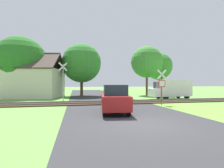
# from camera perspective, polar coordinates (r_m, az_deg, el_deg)

# --- Properties ---
(ground_plane) EXTENTS (160.00, 160.00, 0.00)m
(ground_plane) POSITION_cam_1_polar(r_m,az_deg,el_deg) (8.42, 10.39, -12.63)
(ground_plane) COLOR #5B933D
(road_asphalt) EXTENTS (7.52, 80.00, 0.01)m
(road_asphalt) POSITION_cam_1_polar(r_m,az_deg,el_deg) (10.26, 6.04, -10.28)
(road_asphalt) COLOR #2D2D30
(road_asphalt) RESTS_ON ground
(rail_track) EXTENTS (60.00, 2.60, 0.22)m
(rail_track) POSITION_cam_1_polar(r_m,az_deg,el_deg) (16.39, -0.98, -6.12)
(rail_track) COLOR #422D1E
(rail_track) RESTS_ON ground
(stop_sign_near) EXTENTS (0.88, 0.15, 3.07)m
(stop_sign_near) POSITION_cam_1_polar(r_m,az_deg,el_deg) (15.66, 15.92, -0.25)
(stop_sign_near) COLOR brown
(stop_sign_near) RESTS_ON ground
(crossing_sign_far) EXTENTS (0.86, 0.23, 3.96)m
(crossing_sign_far) POSITION_cam_1_polar(r_m,az_deg,el_deg) (17.94, -15.69, 1.48)
(crossing_sign_far) COLOR #9E9EA5
(crossing_sign_far) RESTS_ON ground
(house) EXTENTS (8.10, 7.79, 5.99)m
(house) POSITION_cam_1_polar(r_m,az_deg,el_deg) (25.73, -24.06, 0.60)
(house) COLOR beige
(house) RESTS_ON ground
(tree_center) EXTENTS (5.75, 5.75, 7.72)m
(tree_center) POSITION_cam_1_polar(r_m,az_deg,el_deg) (26.33, -9.90, 6.71)
(tree_center) COLOR #513823
(tree_center) RESTS_ON ground
(tree_far) EXTENTS (5.10, 5.10, 7.64)m
(tree_far) POSITION_cam_1_polar(r_m,az_deg,el_deg) (33.97, 14.91, 5.64)
(tree_far) COLOR #513823
(tree_far) RESTS_ON ground
(tree_left) EXTENTS (6.72, 6.72, 8.11)m
(tree_left) POSITION_cam_1_polar(r_m,az_deg,el_deg) (26.45, -27.67, 6.46)
(tree_left) COLOR #513823
(tree_left) RESTS_ON ground
(tree_right) EXTENTS (4.94, 4.94, 7.68)m
(tree_right) POSITION_cam_1_polar(r_m,az_deg,el_deg) (28.08, 11.29, 7.05)
(tree_right) COLOR #513823
(tree_right) RESTS_ON ground
(mail_truck) EXTENTS (5.03, 2.23, 2.24)m
(mail_truck) POSITION_cam_1_polar(r_m,az_deg,el_deg) (21.95, 18.73, -1.43)
(mail_truck) COLOR white
(mail_truck) RESTS_ON ground
(parked_car) EXTENTS (2.17, 4.19, 1.78)m
(parked_car) POSITION_cam_1_polar(r_m,az_deg,el_deg) (11.28, 0.80, -4.75)
(parked_car) COLOR maroon
(parked_car) RESTS_ON ground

